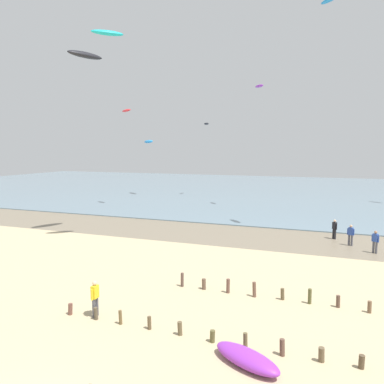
{
  "coord_description": "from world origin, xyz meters",
  "views": [
    {
      "loc": [
        7.68,
        -6.72,
        7.76
      ],
      "look_at": [
        0.13,
        13.4,
        5.28
      ],
      "focal_mm": 35.08,
      "sensor_mm": 36.0,
      "label": 1
    }
  ],
  "objects_px": {
    "person_by_waterline": "(334,229)",
    "kite_aloft_2": "(330,0)",
    "kite_aloft_0": "(259,86)",
    "person_left_flank": "(351,234)",
    "kite_aloft_4": "(149,142)",
    "kite_aloft_5": "(85,55)",
    "grounded_kite": "(247,358)",
    "person_nearest_camera": "(375,241)",
    "kite_aloft_3": "(107,33)",
    "kite_aloft_8": "(126,110)",
    "kite_aloft_1": "(206,124)",
    "person_mid_beach": "(95,297)"
  },
  "relations": [
    {
      "from": "person_left_flank",
      "to": "kite_aloft_2",
      "type": "xyz_separation_m",
      "value": [
        -2.38,
        3.64,
        19.56
      ]
    },
    {
      "from": "kite_aloft_0",
      "to": "kite_aloft_8",
      "type": "xyz_separation_m",
      "value": [
        -16.68,
        -4.33,
        -2.85
      ]
    },
    {
      "from": "person_mid_beach",
      "to": "grounded_kite",
      "type": "relative_size",
      "value": 0.61
    },
    {
      "from": "kite_aloft_0",
      "to": "person_mid_beach",
      "type": "bearing_deg",
      "value": -40.74
    },
    {
      "from": "person_by_waterline",
      "to": "kite_aloft_3",
      "type": "distance_m",
      "value": 24.57
    },
    {
      "from": "grounded_kite",
      "to": "kite_aloft_1",
      "type": "height_order",
      "value": "kite_aloft_1"
    },
    {
      "from": "person_mid_beach",
      "to": "grounded_kite",
      "type": "height_order",
      "value": "person_mid_beach"
    },
    {
      "from": "person_by_waterline",
      "to": "kite_aloft_4",
      "type": "relative_size",
      "value": 0.55
    },
    {
      "from": "person_by_waterline",
      "to": "kite_aloft_2",
      "type": "height_order",
      "value": "kite_aloft_2"
    },
    {
      "from": "kite_aloft_2",
      "to": "kite_aloft_4",
      "type": "distance_m",
      "value": 35.97
    },
    {
      "from": "person_nearest_camera",
      "to": "kite_aloft_2",
      "type": "distance_m",
      "value": 20.68
    },
    {
      "from": "kite_aloft_0",
      "to": "kite_aloft_1",
      "type": "xyz_separation_m",
      "value": [
        -10.25,
        9.77,
        -3.86
      ]
    },
    {
      "from": "person_by_waterline",
      "to": "kite_aloft_5",
      "type": "height_order",
      "value": "kite_aloft_5"
    },
    {
      "from": "person_by_waterline",
      "to": "kite_aloft_1",
      "type": "relative_size",
      "value": 0.92
    },
    {
      "from": "person_nearest_camera",
      "to": "person_by_waterline",
      "type": "xyz_separation_m",
      "value": [
        -2.83,
        3.69,
        0.0
      ]
    },
    {
      "from": "kite_aloft_3",
      "to": "kite_aloft_4",
      "type": "xyz_separation_m",
      "value": [
        -11.89,
        29.87,
        -7.65
      ]
    },
    {
      "from": "person_by_waterline",
      "to": "kite_aloft_4",
      "type": "bearing_deg",
      "value": 143.25
    },
    {
      "from": "person_by_waterline",
      "to": "person_left_flank",
      "type": "distance_m",
      "value": 2.28
    },
    {
      "from": "person_by_waterline",
      "to": "kite_aloft_0",
      "type": "height_order",
      "value": "kite_aloft_0"
    },
    {
      "from": "person_nearest_camera",
      "to": "kite_aloft_5",
      "type": "bearing_deg",
      "value": -174.02
    },
    {
      "from": "grounded_kite",
      "to": "kite_aloft_4",
      "type": "height_order",
      "value": "kite_aloft_4"
    },
    {
      "from": "kite_aloft_1",
      "to": "person_nearest_camera",
      "type": "bearing_deg",
      "value": 36.46
    },
    {
      "from": "grounded_kite",
      "to": "kite_aloft_0",
      "type": "height_order",
      "value": "kite_aloft_0"
    },
    {
      "from": "kite_aloft_1",
      "to": "kite_aloft_5",
      "type": "relative_size",
      "value": 0.56
    },
    {
      "from": "grounded_kite",
      "to": "kite_aloft_1",
      "type": "xyz_separation_m",
      "value": [
        -16.7,
        45.54,
        11.51
      ]
    },
    {
      "from": "kite_aloft_2",
      "to": "person_by_waterline",
      "type": "bearing_deg",
      "value": -7.57
    },
    {
      "from": "person_left_flank",
      "to": "kite_aloft_5",
      "type": "xyz_separation_m",
      "value": [
        -21.86,
        -4.21,
        14.85
      ]
    },
    {
      "from": "person_left_flank",
      "to": "kite_aloft_2",
      "type": "height_order",
      "value": "kite_aloft_2"
    },
    {
      "from": "person_by_waterline",
      "to": "kite_aloft_2",
      "type": "relative_size",
      "value": 0.81
    },
    {
      "from": "kite_aloft_8",
      "to": "kite_aloft_3",
      "type": "bearing_deg",
      "value": 150.15
    },
    {
      "from": "person_left_flank",
      "to": "kite_aloft_2",
      "type": "bearing_deg",
      "value": 123.14
    },
    {
      "from": "grounded_kite",
      "to": "kite_aloft_0",
      "type": "bearing_deg",
      "value": -52.95
    },
    {
      "from": "person_nearest_camera",
      "to": "kite_aloft_3",
      "type": "xyz_separation_m",
      "value": [
        -19.81,
        -4.62,
        15.7
      ]
    },
    {
      "from": "kite_aloft_3",
      "to": "kite_aloft_4",
      "type": "bearing_deg",
      "value": -111.09
    },
    {
      "from": "person_mid_beach",
      "to": "kite_aloft_2",
      "type": "bearing_deg",
      "value": 66.87
    },
    {
      "from": "kite_aloft_5",
      "to": "kite_aloft_8",
      "type": "xyz_separation_m",
      "value": [
        -5.47,
        16.09,
        -2.97
      ]
    },
    {
      "from": "person_mid_beach",
      "to": "kite_aloft_8",
      "type": "height_order",
      "value": "kite_aloft_8"
    },
    {
      "from": "kite_aloft_0",
      "to": "kite_aloft_1",
      "type": "relative_size",
      "value": 0.97
    },
    {
      "from": "kite_aloft_1",
      "to": "kite_aloft_3",
      "type": "relative_size",
      "value": 0.75
    },
    {
      "from": "grounded_kite",
      "to": "kite_aloft_8",
      "type": "relative_size",
      "value": 1.3
    },
    {
      "from": "kite_aloft_0",
      "to": "kite_aloft_5",
      "type": "distance_m",
      "value": 23.3
    },
    {
      "from": "person_left_flank",
      "to": "kite_aloft_0",
      "type": "bearing_deg",
      "value": 123.29
    },
    {
      "from": "kite_aloft_4",
      "to": "kite_aloft_5",
      "type": "bearing_deg",
      "value": -30.69
    },
    {
      "from": "grounded_kite",
      "to": "kite_aloft_5",
      "type": "bearing_deg",
      "value": -14.16
    },
    {
      "from": "person_nearest_camera",
      "to": "kite_aloft_3",
      "type": "relative_size",
      "value": 0.68
    },
    {
      "from": "person_nearest_camera",
      "to": "kite_aloft_5",
      "type": "height_order",
      "value": "kite_aloft_5"
    },
    {
      "from": "kite_aloft_2",
      "to": "kite_aloft_3",
      "type": "bearing_deg",
      "value": -99.5
    },
    {
      "from": "kite_aloft_5",
      "to": "person_left_flank",
      "type": "bearing_deg",
      "value": -56.77
    },
    {
      "from": "kite_aloft_0",
      "to": "kite_aloft_4",
      "type": "relative_size",
      "value": 0.58
    },
    {
      "from": "kite_aloft_0",
      "to": "kite_aloft_3",
      "type": "distance_m",
      "value": 23.83
    }
  ]
}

